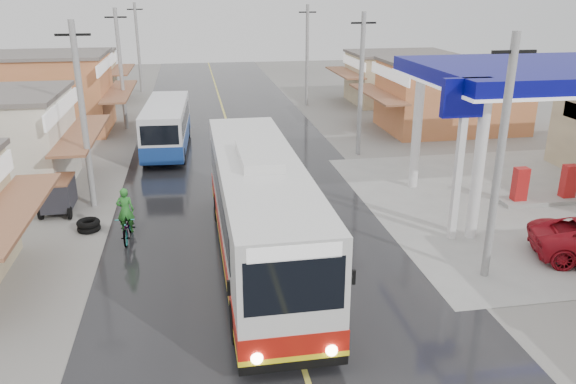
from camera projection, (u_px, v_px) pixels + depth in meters
name	position (u px, v px, depth m)	size (l,w,h in m)	color
ground	(280.00, 293.00, 17.88)	(120.00, 120.00, 0.00)	slate
road	(239.00, 160.00, 31.77)	(12.00, 90.00, 0.02)	black
centre_line	(239.00, 160.00, 31.76)	(0.15, 90.00, 0.01)	#D8CC4C
shopfronts_left	(10.00, 156.00, 32.47)	(11.00, 44.00, 5.20)	tan
shopfronts_right	(511.00, 162.00, 31.39)	(11.00, 44.00, 4.80)	beige
utility_poles_left	(113.00, 161.00, 31.58)	(1.60, 50.00, 8.00)	gray
utility_poles_right	(358.00, 154.00, 32.89)	(1.60, 36.00, 8.00)	gray
coach_bus	(259.00, 210.00, 19.26)	(3.08, 13.18, 4.11)	silver
second_bus	(167.00, 126.00, 33.12)	(2.72, 8.62, 2.82)	silver
cyclist	(127.00, 223.00, 21.45)	(0.77, 2.05, 2.18)	black
tricycle_near	(58.00, 193.00, 24.01)	(1.35, 2.04, 1.56)	#26262D
tyre_stack	(89.00, 225.00, 22.42)	(0.92, 0.92, 0.47)	black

